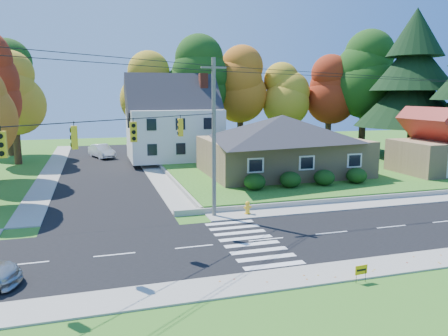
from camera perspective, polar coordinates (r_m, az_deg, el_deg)
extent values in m
plane|color=#3D7923|center=(24.09, 5.53, -9.31)|extent=(120.00, 120.00, 0.00)
cube|color=black|center=(24.08, 5.53, -9.29)|extent=(90.00, 8.00, 0.02)
cube|color=black|center=(47.72, -15.57, -0.10)|extent=(8.00, 44.00, 0.02)
cube|color=#9C9A90|center=(28.55, 1.74, -6.14)|extent=(90.00, 2.00, 0.08)
cube|color=#9C9A90|center=(19.85, 11.11, -13.59)|extent=(90.00, 2.00, 0.08)
cube|color=#3D7923|center=(47.92, 10.52, 0.42)|extent=(30.00, 30.00, 0.50)
cube|color=tan|center=(41.04, 7.54, 1.58)|extent=(14.00, 10.00, 3.20)
pyramid|color=#26262B|center=(40.76, 7.63, 5.34)|extent=(14.60, 10.60, 2.20)
cube|color=silver|center=(50.03, -6.57, 4.43)|extent=(10.00, 8.00, 5.60)
pyramid|color=#26262B|center=(49.83, -6.66, 9.02)|extent=(10.40, 8.40, 2.40)
cube|color=brown|center=(50.62, -2.68, 6.81)|extent=(0.90, 0.90, 9.60)
cube|color=tan|center=(45.48, 26.02, 1.34)|extent=(7.00, 6.00, 3.00)
pyramid|color=maroon|center=(45.24, 26.24, 4.22)|extent=(7.30, 6.30, 1.60)
ellipsoid|color=#163A10|center=(33.67, 4.03, -1.79)|extent=(1.70, 1.70, 1.27)
ellipsoid|color=#163A10|center=(34.82, 8.66, -1.50)|extent=(1.70, 1.70, 1.27)
ellipsoid|color=#163A10|center=(36.19, 12.96, -1.21)|extent=(1.70, 1.70, 1.27)
ellipsoid|color=#163A10|center=(37.75, 16.93, -0.94)|extent=(1.70, 1.70, 1.27)
cylinder|color=#666059|center=(27.37, -1.33, 3.76)|extent=(0.26, 0.26, 10.00)
cube|color=#666059|center=(27.27, -1.36, 13.00)|extent=(1.60, 0.12, 0.12)
cube|color=gold|center=(18.27, -27.03, 2.75)|extent=(0.34, 0.26, 1.00)
cube|color=gold|center=(19.97, -18.95, 3.78)|extent=(0.26, 0.34, 1.00)
cube|color=gold|center=(22.18, -11.74, 4.64)|extent=(0.34, 0.26, 1.00)
cube|color=gold|center=(24.78, -5.71, 5.30)|extent=(0.26, 0.34, 1.00)
cylinder|color=black|center=(21.11, -14.84, 6.05)|extent=(13.02, 10.43, 0.04)
cylinder|color=#3F2A19|center=(55.66, -9.69, 4.78)|extent=(0.80, 0.80, 5.40)
sphere|color=#B49222|center=(55.48, -9.81, 8.79)|extent=(6.72, 6.72, 6.72)
sphere|color=#B49222|center=(55.48, -9.86, 10.53)|extent=(5.91, 5.91, 5.91)
sphere|color=#B49222|center=(55.53, -9.91, 12.26)|extent=(5.11, 5.11, 5.11)
cylinder|color=#3F2A19|center=(55.69, -3.42, 5.37)|extent=(0.86, 0.86, 6.30)
sphere|color=#1E4A14|center=(55.53, -3.46, 10.05)|extent=(7.84, 7.84, 7.84)
sphere|color=#1E4A14|center=(55.58, -3.48, 12.07)|extent=(6.90, 6.90, 6.90)
sphere|color=#1E4A14|center=(55.70, -3.51, 14.09)|extent=(5.96, 5.96, 5.96)
cylinder|color=#3F2A19|center=(58.31, 2.13, 5.35)|extent=(0.83, 0.83, 5.85)
sphere|color=#C0651A|center=(58.15, 2.16, 9.50)|extent=(7.28, 7.28, 7.28)
sphere|color=#C0651A|center=(58.17, 2.17, 11.30)|extent=(6.41, 6.41, 6.41)
sphere|color=#C0651A|center=(58.25, 2.18, 13.09)|extent=(5.53, 5.53, 5.53)
cylinder|color=#3F2A19|center=(59.63, 7.93, 4.92)|extent=(0.77, 0.77, 4.95)
sphere|color=#B49222|center=(59.44, 8.01, 8.36)|extent=(6.16, 6.16, 6.16)
sphere|color=#B49222|center=(59.43, 8.05, 9.84)|extent=(5.42, 5.42, 5.42)
sphere|color=#B49222|center=(59.46, 8.08, 11.33)|extent=(4.68, 4.68, 4.68)
cylinder|color=#3F2A19|center=(61.47, 13.44, 5.10)|extent=(0.80, 0.80, 5.40)
sphere|color=maroon|center=(61.30, 13.59, 8.74)|extent=(6.72, 6.72, 6.72)
sphere|color=maroon|center=(61.30, 13.65, 10.31)|extent=(5.91, 5.91, 5.91)
sphere|color=maroon|center=(61.35, 13.71, 11.87)|extent=(5.11, 5.11, 5.11)
cylinder|color=#3F2A19|center=(61.85, 17.62, 5.57)|extent=(0.89, 0.89, 6.75)
sphere|color=#1E4A14|center=(61.73, 17.86, 10.08)|extent=(8.40, 8.40, 8.40)
sphere|color=#1E4A14|center=(61.80, 17.96, 12.03)|extent=(7.39, 7.39, 7.39)
sphere|color=#1E4A14|center=(61.94, 18.06, 13.97)|extent=(6.38, 6.38, 6.38)
cylinder|color=#3F2A19|center=(56.23, 22.93, 2.91)|extent=(0.40, 0.40, 2.88)
cone|color=black|center=(55.92, 23.30, 8.45)|extent=(12.80, 12.80, 6.72)
cone|color=black|center=(56.02, 23.57, 12.37)|extent=(9.60, 9.60, 6.08)
cone|color=black|center=(56.35, 23.82, 15.94)|extent=(6.40, 6.40, 5.44)
cylinder|color=#3F2A19|center=(53.96, -25.44, 3.30)|extent=(0.80, 0.80, 5.40)
sphere|color=#B49222|center=(53.73, -25.74, 7.43)|extent=(6.72, 6.72, 6.72)
sphere|color=#B49222|center=(53.72, -25.88, 9.21)|extent=(5.91, 5.91, 5.91)
sphere|color=#B49222|center=(53.76, -26.01, 11.00)|extent=(5.11, 5.11, 5.11)
cylinder|color=#3F2A19|center=(62.11, -26.20, 4.38)|extent=(0.86, 0.86, 6.30)
sphere|color=#1E4A14|center=(61.94, -26.52, 8.56)|extent=(7.84, 7.84, 7.84)
sphere|color=#1E4A14|center=(61.96, -26.66, 10.37)|extent=(6.90, 6.90, 6.90)
sphere|color=#1E4A14|center=(62.05, -26.80, 12.18)|extent=(5.96, 5.96, 5.96)
imported|color=silver|center=(55.82, -15.67, 2.14)|extent=(3.32, 5.29, 1.65)
cylinder|color=yellow|center=(28.72, 3.10, -6.02)|extent=(0.41, 0.41, 0.11)
cylinder|color=yellow|center=(28.63, 3.10, -5.36)|extent=(0.27, 0.27, 0.63)
sphere|color=yellow|center=(28.54, 3.11, -4.62)|extent=(0.30, 0.30, 0.30)
cylinder|color=yellow|center=(28.60, 3.10, -5.14)|extent=(0.53, 0.22, 0.14)
cylinder|color=black|center=(19.58, 16.89, -13.50)|extent=(0.02, 0.02, 0.50)
cylinder|color=black|center=(19.82, 17.99, -13.27)|extent=(0.02, 0.02, 0.50)
cube|color=#F3A909|center=(19.59, 17.49, -12.57)|extent=(0.60, 0.08, 0.40)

